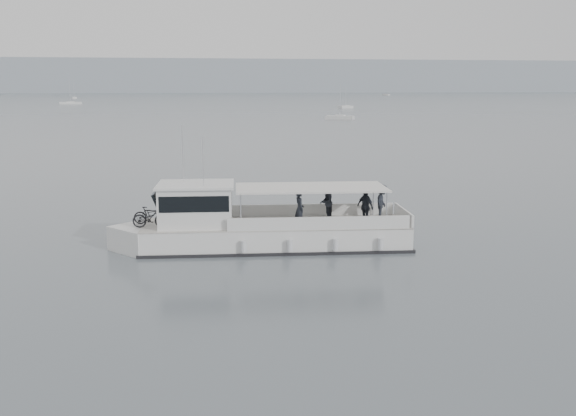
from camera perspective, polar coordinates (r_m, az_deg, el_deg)
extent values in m
plane|color=#525B60|center=(25.43, -9.44, -4.06)|extent=(1400.00, 1400.00, 0.00)
cube|color=#939EA8|center=(584.63, -9.65, 11.46)|extent=(1400.00, 90.00, 28.00)
cube|color=silver|center=(26.08, -1.08, -2.63)|extent=(10.82, 3.72, 1.15)
cube|color=silver|center=(26.31, -12.71, -2.78)|extent=(2.87, 2.87, 1.15)
cube|color=beige|center=(25.96, -1.09, -1.39)|extent=(10.82, 3.72, 0.05)
cube|color=black|center=(26.17, -1.08, -3.38)|extent=(11.00, 3.85, 0.16)
cube|color=silver|center=(27.37, 2.06, -0.19)|extent=(7.06, 0.69, 0.53)
cube|color=silver|center=(24.72, 2.79, -1.40)|extent=(7.06, 0.69, 0.53)
cube|color=silver|center=(26.73, 10.24, -0.62)|extent=(0.33, 2.83, 0.53)
cube|color=silver|center=(25.81, -8.17, 0.23)|extent=(3.02, 2.62, 1.59)
cube|color=black|center=(25.91, -11.21, 0.47)|extent=(0.68, 2.25, 1.02)
cube|color=black|center=(25.76, -8.19, 0.81)|extent=(2.85, 2.64, 0.62)
cube|color=silver|center=(25.67, -8.22, 2.07)|extent=(3.22, 2.81, 0.09)
cube|color=silver|center=(25.81, 2.04, 1.83)|extent=(6.22, 3.16, 0.07)
cylinder|color=silver|center=(24.55, -4.22, -0.39)|extent=(0.06, 0.06, 1.46)
cylinder|color=silver|center=(26.98, -4.26, 0.63)|extent=(0.06, 0.06, 1.46)
cylinder|color=silver|center=(25.22, 8.75, -0.19)|extent=(0.06, 0.06, 1.46)
cylinder|color=silver|center=(27.59, 7.58, 0.79)|extent=(0.06, 0.06, 1.46)
cylinder|color=silver|center=(26.35, -9.34, 4.79)|extent=(0.03, 0.03, 2.30)
cylinder|color=silver|center=(24.90, -7.55, 4.08)|extent=(0.03, 0.03, 1.95)
cylinder|color=silver|center=(24.52, -3.96, -3.43)|extent=(0.23, 0.23, 0.44)
cylinder|color=silver|center=(24.60, 0.17, -3.35)|extent=(0.23, 0.23, 0.44)
cylinder|color=silver|center=(24.80, 4.25, -3.26)|extent=(0.23, 0.23, 0.44)
cylinder|color=silver|center=(25.13, 8.25, -3.16)|extent=(0.23, 0.23, 0.44)
imported|color=black|center=(26.40, -11.94, -0.54)|extent=(1.56, 0.66, 0.80)
imported|color=black|center=(25.71, -12.13, -0.80)|extent=(1.43, 0.51, 0.84)
imported|color=#21252D|center=(25.10, 1.03, -0.09)|extent=(0.42, 0.58, 1.49)
imported|color=#21252D|center=(26.62, 3.39, 0.53)|extent=(0.84, 0.90, 1.49)
imported|color=#21252D|center=(25.74, 6.86, 0.12)|extent=(0.71, 0.94, 1.49)
imported|color=#21252D|center=(26.78, 8.35, 0.50)|extent=(0.93, 1.11, 1.49)
cube|color=silver|center=(331.18, -18.46, 9.25)|extent=(3.31, 6.65, 0.75)
cube|color=silver|center=(331.17, -18.46, 9.31)|extent=(2.20, 2.55, 0.45)
cylinder|color=silver|center=(331.13, -18.50, 9.91)|extent=(0.08, 0.08, 7.00)
cube|color=silver|center=(424.67, 8.71, 9.92)|extent=(3.80, 6.17, 0.75)
cube|color=silver|center=(424.66, 8.71, 9.96)|extent=(2.26, 2.50, 0.45)
cube|color=silver|center=(185.81, 5.15, 8.92)|extent=(5.10, 4.33, 0.75)
cube|color=silver|center=(185.80, 5.15, 9.02)|extent=(2.29, 2.21, 0.45)
cylinder|color=silver|center=(185.73, 5.17, 9.88)|extent=(0.08, 0.08, 5.63)
cube|color=silver|center=(239.04, -18.77, 8.82)|extent=(7.88, 4.03, 0.75)
cube|color=silver|center=(239.03, -18.77, 8.90)|extent=(3.04, 2.64, 0.45)
cylinder|color=silver|center=(238.97, -18.83, 9.89)|extent=(0.08, 0.08, 8.29)
cube|color=silver|center=(124.87, 4.63, 8.00)|extent=(5.53, 4.12, 0.75)
cube|color=silver|center=(124.86, 4.64, 8.15)|extent=(2.38, 2.23, 0.45)
cylinder|color=silver|center=(124.75, 4.66, 9.49)|extent=(0.08, 0.08, 5.91)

